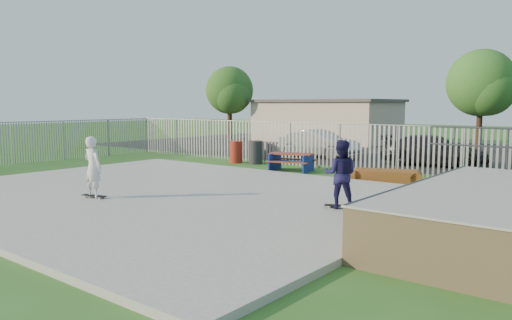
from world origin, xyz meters
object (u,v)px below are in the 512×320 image
Objects in this scene: skater_white at (93,167)px; car_silver at (319,144)px; trash_bin_grey at (256,152)px; tree_left at (230,90)px; trash_bin_red at (236,152)px; funbox at (386,176)px; skater_navy at (340,174)px; picnic_table at (291,162)px; tree_mid at (481,83)px; car_dark at (434,151)px.

car_silver is at bearing -87.24° from skater_white.
trash_bin_grey is 0.19× the size of tree_left.
car_silver is (1.88, 4.56, 0.22)m from trash_bin_red.
car_silver is (-6.35, 5.61, 0.54)m from funbox.
trash_bin_red is at bearing -74.63° from skater_white.
skater_white is (-6.24, -3.18, 0.00)m from skater_navy.
tree_left reaches higher than trash_bin_red.
picnic_table is at bearing -70.47° from skater_navy.
trash_bin_red is 15.50m from tree_mid.
car_silver is 15.06m from tree_left.
tree_left reaches higher than skater_white.
skater_white reaches higher than funbox.
skater_white is at bearing -139.63° from funbox.
trash_bin_red is (-3.83, 0.81, 0.14)m from picnic_table.
skater_navy is at bearing -98.19° from funbox.
car_dark is (-0.23, 5.74, 0.50)m from funbox.
picnic_table is 0.45× the size of car_dark.
tree_mid is 3.40× the size of skater_navy.
trash_bin_grey reaches higher than trash_bin_red.
tree_mid reaches higher than trash_bin_red.
tree_mid is at bearing 3.51° from tree_left.
trash_bin_red is at bearing -120.77° from tree_mid.
trash_bin_grey is 0.62× the size of skater_navy.
picnic_table is 0.35× the size of tree_mid.
car_silver is at bearing 67.64° from trash_bin_red.
skater_navy is (20.50, -18.73, -2.90)m from tree_left.
funbox is 5.76m from car_dark.
funbox is 1.34× the size of skater_navy.
tree_left is (-14.76, 12.64, 3.54)m from picnic_table.
trash_bin_grey is 0.62× the size of skater_white.
skater_white is (-4.89, -9.03, 0.82)m from funbox.
tree_left reaches higher than picnic_table.
skater_navy is (8.54, -7.14, 0.48)m from trash_bin_grey.
picnic_table is 3.00m from trash_bin_grey.
car_dark is 8.94m from tree_mid.
tree_left is at bearing -176.49° from tree_mid.
skater_white is at bearing -77.42° from trash_bin_grey.
trash_bin_grey is (1.03, 0.24, 0.03)m from trash_bin_red.
car_dark is at bearing -86.95° from car_silver.
funbox is 23.38m from tree_left.
funbox is at bearing -87.95° from tree_mid.
picnic_table is at bearing 134.55° from car_dark.
skater_navy is (1.35, -5.85, 0.82)m from funbox.
trash_bin_red is 0.95× the size of trash_bin_grey.
tree_mid reaches higher than trash_bin_grey.
picnic_table is 0.37× the size of tree_left.
picnic_table is 19.75m from tree_left.
car_dark reaches higher than funbox.
picnic_table is at bearing -158.09° from car_silver.
car_dark is 11.70m from skater_navy.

